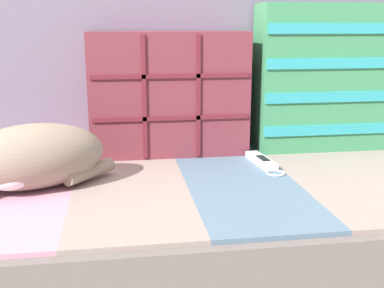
{
  "coord_description": "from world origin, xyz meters",
  "views": [
    {
      "loc": [
        -0.29,
        -1.06,
        0.72
      ],
      "look_at": [
        -0.12,
        0.04,
        0.45
      ],
      "focal_mm": 45.0,
      "sensor_mm": 36.0,
      "label": 1
    }
  ],
  "objects_px": {
    "sleeping_cat": "(26,159)",
    "throw_pillow_striped": "(329,78)",
    "game_remote_near": "(262,162)",
    "throw_pillow_quilted": "(169,94)",
    "couch": "(232,234)"
  },
  "relations": [
    {
      "from": "couch",
      "to": "game_remote_near",
      "type": "distance_m",
      "value": 0.22
    },
    {
      "from": "game_remote_near",
      "to": "throw_pillow_quilted",
      "type": "bearing_deg",
      "value": 146.42
    },
    {
      "from": "throw_pillow_quilted",
      "to": "sleeping_cat",
      "type": "bearing_deg",
      "value": -143.13
    },
    {
      "from": "sleeping_cat",
      "to": "throw_pillow_striped",
      "type": "bearing_deg",
      "value": 17.61
    },
    {
      "from": "couch",
      "to": "game_remote_near",
      "type": "xyz_separation_m",
      "value": [
        0.1,
        0.06,
        0.18
      ]
    },
    {
      "from": "throw_pillow_quilted",
      "to": "throw_pillow_striped",
      "type": "bearing_deg",
      "value": -0.06
    },
    {
      "from": "couch",
      "to": "throw_pillow_striped",
      "type": "relative_size",
      "value": 4.46
    },
    {
      "from": "throw_pillow_striped",
      "to": "couch",
      "type": "bearing_deg",
      "value": -148.32
    },
    {
      "from": "throw_pillow_quilted",
      "to": "sleeping_cat",
      "type": "distance_m",
      "value": 0.47
    },
    {
      "from": "throw_pillow_quilted",
      "to": "game_remote_near",
      "type": "height_order",
      "value": "throw_pillow_quilted"
    },
    {
      "from": "couch",
      "to": "game_remote_near",
      "type": "relative_size",
      "value": 9.9
    },
    {
      "from": "throw_pillow_quilted",
      "to": "throw_pillow_striped",
      "type": "height_order",
      "value": "throw_pillow_striped"
    },
    {
      "from": "couch",
      "to": "sleeping_cat",
      "type": "height_order",
      "value": "sleeping_cat"
    },
    {
      "from": "throw_pillow_striped",
      "to": "throw_pillow_quilted",
      "type": "bearing_deg",
      "value": 179.94
    },
    {
      "from": "couch",
      "to": "throw_pillow_quilted",
      "type": "distance_m",
      "value": 0.44
    }
  ]
}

